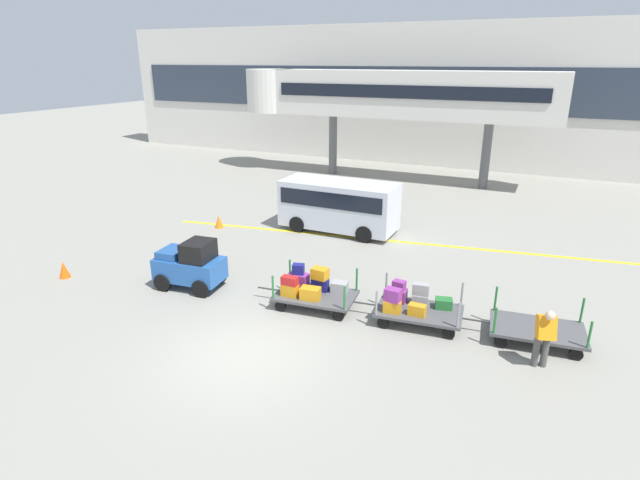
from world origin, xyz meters
name	(u,v)px	position (x,y,z in m)	size (l,w,h in m)	color
ground_plane	(246,354)	(0.00, 0.00, 0.00)	(120.00, 120.00, 0.00)	gray
apron_lead_line	(430,245)	(2.32, 9.64, 0.00)	(21.77, 0.20, 0.01)	yellow
terminal_building	(458,96)	(0.00, 25.98, 4.54)	(51.78, 2.51, 9.07)	silver
jet_bridge	(379,94)	(-3.49, 19.99, 4.90)	(18.80, 3.00, 6.25)	silver
baggage_tug	(190,265)	(-3.66, 2.58, 0.75)	(2.20, 1.42, 1.58)	#2659A5
baggage_cart_lead	(312,289)	(0.34, 3.05, 0.53)	(3.06, 1.63, 1.12)	#4C4C4F
baggage_cart_middle	(414,305)	(3.31, 3.35, 0.51)	(3.06, 1.63, 1.10)	#4C4C4F
baggage_cart_tail	(537,329)	(6.44, 3.64, 0.35)	(3.06, 1.63, 1.10)	#4C4C4F
baggage_handler	(544,335)	(6.59, 2.42, 0.87)	(0.51, 0.53, 1.56)	#4C4C4C
shuttle_van	(339,202)	(-1.62, 9.70, 1.23)	(4.82, 2.00, 2.10)	silver
safety_cone_near	(64,270)	(-7.99, 1.41, 0.28)	(0.36, 0.36, 0.55)	#EA590F
safety_cone_far	(219,222)	(-6.43, 7.91, 0.28)	(0.36, 0.36, 0.55)	orange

